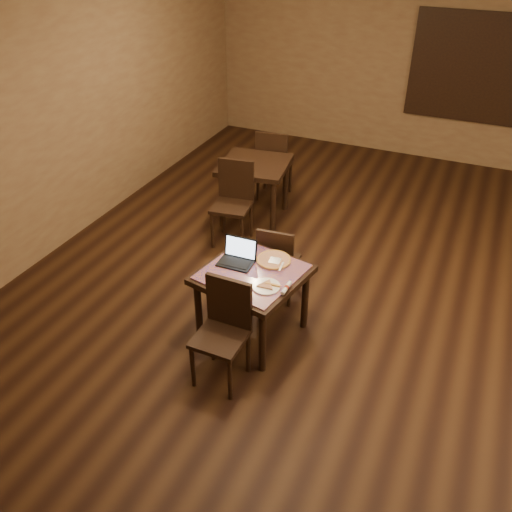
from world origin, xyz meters
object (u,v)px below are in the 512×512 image
at_px(tiled_table, 252,280).
at_px(laptop, 238,256).
at_px(chair_main_far, 277,260).
at_px(chair_main_near, 224,325).
at_px(other_table_b_chair_far, 273,161).
at_px(pizza_pan, 274,261).
at_px(other_table_b, 255,172).
at_px(other_table_b_chair_near, 234,197).

height_order(tiled_table, laptop, laptop).
relative_size(tiled_table, chair_main_far, 1.18).
bearing_deg(chair_main_near, other_table_b_chair_far, 106.01).
relative_size(chair_main_far, pizza_pan, 2.73).
relative_size(laptop, other_table_b, 0.35).
bearing_deg(other_table_b_chair_near, other_table_b, 80.88).
xyz_separation_m(other_table_b, other_table_b_chair_near, (-0.01, -0.62, -0.08)).
xyz_separation_m(chair_main_near, chair_main_far, (0.01, 1.23, -0.05)).
relative_size(laptop, pizza_pan, 1.02).
distance_m(laptop, other_table_b, 2.24).
bearing_deg(chair_main_far, other_table_b_chair_far, -71.92).
xyz_separation_m(tiled_table, other_table_b_chair_near, (-0.98, 1.59, -0.06)).
distance_m(chair_main_near, other_table_b, 2.98).
xyz_separation_m(tiled_table, other_table_b, (-0.97, 2.21, 0.02)).
distance_m(chair_main_near, pizza_pan, 0.88).
bearing_deg(chair_main_near, laptop, 106.16).
xyz_separation_m(tiled_table, chair_main_near, (0.00, -0.61, -0.09)).
xyz_separation_m(chair_main_far, other_table_b_chair_near, (-0.99, 0.97, 0.08)).
relative_size(tiled_table, laptop, 3.15).
relative_size(chair_main_near, other_table_b_chair_near, 0.95).
bearing_deg(other_table_b_chair_far, pizza_pan, 104.64).
xyz_separation_m(chair_main_near, other_table_b_chair_near, (-0.98, 2.20, 0.03)).
distance_m(chair_main_far, pizza_pan, 0.47).
height_order(other_table_b, other_table_b_chair_near, other_table_b_chair_near).
distance_m(pizza_pan, other_table_b_chair_near, 1.75).
xyz_separation_m(tiled_table, chair_main_far, (0.01, 0.62, -0.14)).
bearing_deg(tiled_table, pizza_pan, 74.46).
bearing_deg(other_table_b_chair_near, laptop, -70.23).
bearing_deg(pizza_pan, other_table_b, 118.93).
distance_m(tiled_table, other_table_b, 2.41).
xyz_separation_m(laptop, pizza_pan, (0.32, 0.14, -0.06)).
distance_m(pizza_pan, other_table_b_chair_far, 2.80).
bearing_deg(other_table_b_chair_far, chair_main_far, 105.65).
bearing_deg(other_table_b_chair_far, other_table_b_chair_near, 80.88).
bearing_deg(tiled_table, other_table_b_chair_far, 119.69).
relative_size(chair_main_far, other_table_b_chair_far, 0.86).
xyz_separation_m(other_table_b_chair_near, other_table_b_chair_far, (0.03, 1.23, 0.00)).
xyz_separation_m(chair_main_far, laptop, (-0.21, -0.52, 0.31)).
height_order(chair_main_near, other_table_b_chair_far, other_table_b_chair_far).
xyz_separation_m(chair_main_near, other_table_b, (-0.97, 2.82, 0.11)).
distance_m(other_table_b, other_table_b_chair_near, 0.62).
relative_size(chair_main_near, laptop, 2.94).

